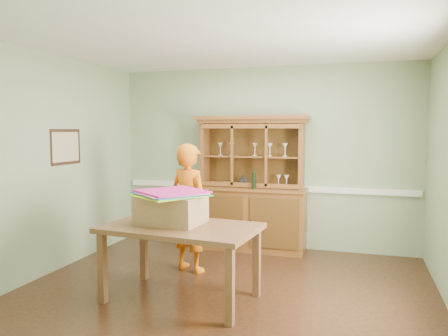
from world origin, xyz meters
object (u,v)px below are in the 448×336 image
(china_hutch, at_px, (251,202))
(person, at_px, (190,207))
(dining_table, at_px, (181,234))
(cardboard_box, at_px, (171,209))

(china_hutch, height_order, person, china_hutch)
(dining_table, relative_size, person, 1.03)
(china_hutch, relative_size, cardboard_box, 3.06)
(china_hutch, height_order, cardboard_box, china_hutch)
(dining_table, distance_m, cardboard_box, 0.29)
(cardboard_box, relative_size, person, 0.40)
(china_hutch, relative_size, person, 1.23)
(person, bearing_deg, china_hutch, -90.44)
(dining_table, bearing_deg, cardboard_box, 157.56)
(china_hutch, height_order, dining_table, china_hutch)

